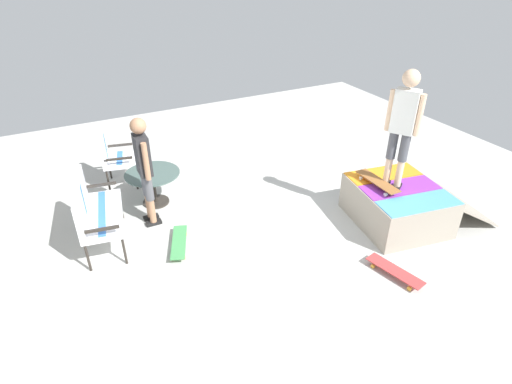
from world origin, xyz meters
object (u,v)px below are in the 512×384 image
object	(u,v)px
patio_chair_near_house	(112,154)
skateboard_by_bench	(179,242)
person_watching	(144,164)
skateboard_spare	(395,271)
patio_table	(153,182)
skate_ramp	(399,204)
patio_bench	(92,208)
skateboard_on_ramp	(377,182)
person_skater	(403,122)

from	to	relation	value
patio_chair_near_house	skateboard_by_bench	xyz separation A→B (m)	(-2.30, -0.42, -0.53)
person_watching	skateboard_spare	world-z (taller)	person_watching
patio_table	skateboard_spare	world-z (taller)	patio_table
skateboard_spare	skate_ramp	bearing A→B (deg)	-44.05
person_watching	skateboard_spare	xyz separation A→B (m)	(-2.72, -2.51, -0.93)
patio_bench	skateboard_by_bench	size ratio (longest dim) A/B	1.62
patio_table	skateboard_on_ramp	distance (m)	3.59
skateboard_by_bench	patio_table	bearing A→B (deg)	-1.35
person_watching	skateboard_on_ramp	xyz separation A→B (m)	(-1.57, -3.11, -0.30)
patio_bench	skateboard_on_ramp	distance (m)	4.17
patio_table	person_watching	distance (m)	0.83
person_skater	skate_ramp	bearing A→B (deg)	-115.16
skateboard_spare	skateboard_on_ramp	distance (m)	1.44
person_skater	person_watching	bearing A→B (deg)	62.92
patio_bench	skateboard_spare	distance (m)	4.22
skate_ramp	skateboard_by_bench	size ratio (longest dim) A/B	2.75
patio_table	person_skater	size ratio (longest dim) A/B	0.51
skate_ramp	person_skater	bearing A→B (deg)	64.84
skate_ramp	person_skater	size ratio (longest dim) A/B	1.27
skateboard_by_bench	skateboard_spare	size ratio (longest dim) A/B	0.99
patio_bench	patio_table	distance (m)	1.29
patio_table	skateboard_spare	size ratio (longest dim) A/B	1.09
patio_bench	skateboard_by_bench	xyz separation A→B (m)	(-0.62, -1.01, -0.53)
patio_chair_near_house	skateboard_on_ramp	xyz separation A→B (m)	(-3.04, -3.35, 0.10)
patio_bench	patio_table	size ratio (longest dim) A/B	1.47
skate_ramp	person_watching	distance (m)	3.93
patio_table	skate_ramp	bearing A→B (deg)	-125.15
person_skater	skateboard_on_ramp	bearing A→B (deg)	59.03
skate_ramp	skateboard_on_ramp	xyz separation A→B (m)	(0.18, 0.34, 0.40)
skate_ramp	skateboard_on_ramp	size ratio (longest dim) A/B	2.80
patio_bench	person_watching	size ratio (longest dim) A/B	0.76
patio_chair_near_house	person_watching	world-z (taller)	person_watching
patio_chair_near_house	skateboard_on_ramp	bearing A→B (deg)	-132.23
patio_table	person_watching	bearing A→B (deg)	158.64
patio_bench	skateboard_by_bench	bearing A→B (deg)	-121.44
person_watching	skateboard_on_ramp	bearing A→B (deg)	-116.85
skate_ramp	skateboard_by_bench	xyz separation A→B (m)	(0.93, 3.27, -0.23)
skateboard_spare	skateboard_on_ramp	bearing A→B (deg)	-27.29
patio_bench	patio_table	xyz separation A→B (m)	(0.73, -1.04, -0.21)
patio_chair_near_house	patio_table	xyz separation A→B (m)	(-0.94, -0.45, -0.21)
person_skater	patio_chair_near_house	bearing A→B (deg)	48.27
patio_bench	patio_chair_near_house	bearing A→B (deg)	-19.38
skateboard_by_bench	skateboard_spare	bearing A→B (deg)	-129.03
skateboard_by_bench	skateboard_on_ramp	size ratio (longest dim) A/B	1.02
patio_table	skateboard_on_ramp	size ratio (longest dim) A/B	1.12
person_skater	skateboard_by_bench	bearing A→B (deg)	74.62
patio_bench	patio_chair_near_house	distance (m)	1.78
person_skater	skateboard_by_bench	size ratio (longest dim) A/B	2.17
patio_chair_near_house	person_watching	bearing A→B (deg)	-170.47
patio_chair_near_house	patio_table	distance (m)	1.07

